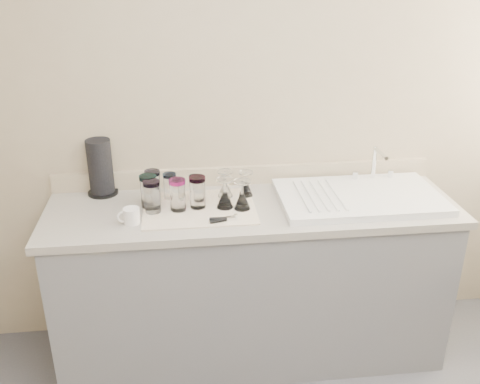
{
  "coord_description": "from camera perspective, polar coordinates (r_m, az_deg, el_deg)",
  "views": [
    {
      "loc": [
        -0.35,
        -1.19,
        2.05
      ],
      "look_at": [
        -0.07,
        1.15,
        1.0
      ],
      "focal_mm": 40.0,
      "sensor_mm": 36.0,
      "label": 1
    }
  ],
  "objects": [
    {
      "name": "tumbler_magenta",
      "position": [
        2.6,
        -9.35,
        -0.46
      ],
      "size": [
        0.08,
        0.08,
        0.16
      ],
      "color": "white",
      "rests_on": "dish_towel"
    },
    {
      "name": "counter_unit",
      "position": [
        2.9,
        1.27,
        -9.48
      ],
      "size": [
        2.06,
        0.62,
        0.9
      ],
      "color": "slate",
      "rests_on": "ground"
    },
    {
      "name": "goblet_back_right",
      "position": [
        2.76,
        0.62,
        0.5
      ],
      "size": [
        0.07,
        0.07,
        0.13
      ],
      "color": "white",
      "rests_on": "dish_towel"
    },
    {
      "name": "tumbler_extra",
      "position": [
        2.66,
        -9.74,
        0.13
      ],
      "size": [
        0.08,
        0.08,
        0.16
      ],
      "color": "white",
      "rests_on": "dish_towel"
    },
    {
      "name": "goblet_front_left",
      "position": [
        2.62,
        -1.62,
        -0.62
      ],
      "size": [
        0.08,
        0.08,
        0.15
      ],
      "color": "white",
      "rests_on": "dish_towel"
    },
    {
      "name": "tumbler_blue",
      "position": [
        2.6,
        -6.66,
        -0.27
      ],
      "size": [
        0.08,
        0.08,
        0.16
      ],
      "color": "white",
      "rests_on": "dish_towel"
    },
    {
      "name": "paper_towel_roll",
      "position": [
        2.85,
        -14.66,
        2.5
      ],
      "size": [
        0.16,
        0.16,
        0.3
      ],
      "color": "black",
      "rests_on": "counter_unit"
    },
    {
      "name": "goblet_back_left",
      "position": [
        2.75,
        -1.59,
        0.46
      ],
      "size": [
        0.08,
        0.08,
        0.14
      ],
      "color": "white",
      "rests_on": "dish_towel"
    },
    {
      "name": "tumbler_cyan",
      "position": [
        2.74,
        -7.49,
        0.68
      ],
      "size": [
        0.07,
        0.07,
        0.13
      ],
      "color": "white",
      "rests_on": "dish_towel"
    },
    {
      "name": "sink_unit",
      "position": [
        2.8,
        12.61,
        -0.46
      ],
      "size": [
        0.82,
        0.5,
        0.22
      ],
      "color": "white",
      "rests_on": "counter_unit"
    },
    {
      "name": "tumbler_lavender",
      "position": [
        2.62,
        -4.55,
        0.01
      ],
      "size": [
        0.08,
        0.08,
        0.16
      ],
      "color": "white",
      "rests_on": "dish_towel"
    },
    {
      "name": "can_opener",
      "position": [
        2.51,
        -1.78,
        -2.92
      ],
      "size": [
        0.13,
        0.05,
        0.02
      ],
      "color": "silver",
      "rests_on": "dish_towel"
    },
    {
      "name": "room_envelope",
      "position": [
        1.34,
        8.86,
        1.97
      ],
      "size": [
        3.54,
        3.5,
        2.52
      ],
      "color": "#4B4B50",
      "rests_on": "ground"
    },
    {
      "name": "goblet_front_right",
      "position": [
        2.61,
        0.24,
        -0.78
      ],
      "size": [
        0.08,
        0.08,
        0.15
      ],
      "color": "white",
      "rests_on": "dish_towel"
    },
    {
      "name": "dish_towel",
      "position": [
        2.65,
        -4.37,
        -1.72
      ],
      "size": [
        0.55,
        0.42,
        0.01
      ],
      "primitive_type": "cube",
      "color": "white",
      "rests_on": "counter_unit"
    },
    {
      "name": "white_mug",
      "position": [
        2.54,
        -11.55,
        -2.52
      ],
      "size": [
        0.11,
        0.09,
        0.08
      ],
      "color": "white",
      "rests_on": "counter_unit"
    },
    {
      "name": "tumbler_teal",
      "position": [
        2.73,
        -9.28,
        0.72
      ],
      "size": [
        0.08,
        0.08,
        0.16
      ],
      "color": "white",
      "rests_on": "dish_towel"
    },
    {
      "name": "tumbler_purple",
      "position": [
        2.72,
        -4.8,
        0.54
      ],
      "size": [
        0.06,
        0.06,
        0.12
      ],
      "color": "white",
      "rests_on": "dish_towel"
    }
  ]
}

